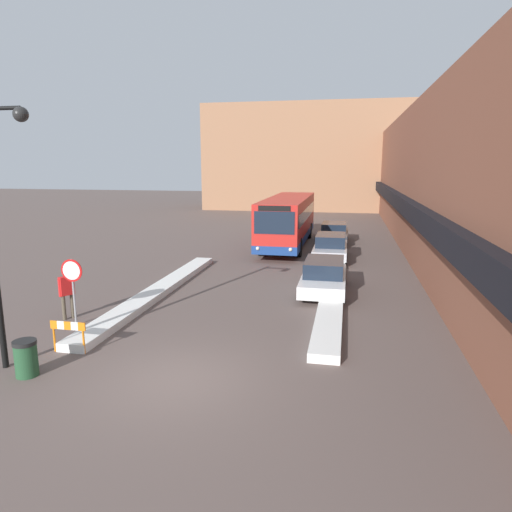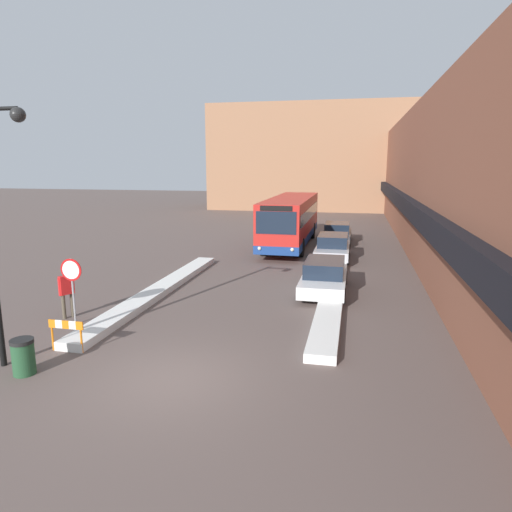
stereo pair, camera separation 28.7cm
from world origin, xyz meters
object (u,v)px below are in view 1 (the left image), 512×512
trash_bin (26,358)px  city_bus (288,220)px  parked_car_front (324,276)px  pedestrian (67,290)px  parked_car_back (334,232)px  stop_sign (72,278)px  construction_barricade (68,331)px  parked_car_middle (331,246)px

trash_bin → city_bus: bearing=78.6°
parked_car_front → pedestrian: bearing=-148.3°
parked_car_back → trash_bin: bearing=-107.5°
parked_car_back → pedestrian: 20.11m
parked_car_front → stop_sign: bearing=-143.6°
stop_sign → pedestrian: bearing=138.1°
parked_car_back → construction_barricade: (-6.84, -20.83, -0.02)m
parked_car_middle → parked_car_back: parked_car_middle is taller
city_bus → trash_bin: 20.76m
parked_car_front → parked_car_back: 12.84m
trash_bin → stop_sign: bearing=104.5°
city_bus → pedestrian: bearing=-109.3°
city_bus → pedestrian: size_ratio=6.58×
parked_car_front → trash_bin: bearing=-126.5°
parked_car_middle → construction_barricade: size_ratio=4.13×
parked_car_front → trash_bin: (-7.05, -9.53, -0.21)m
parked_car_middle → pedestrian: pedestrian is taller
pedestrian → trash_bin: (1.57, -4.20, -0.58)m
stop_sign → trash_bin: stop_sign is taller
stop_sign → pedestrian: (-0.64, 0.57, -0.59)m
parked_car_middle → construction_barricade: bearing=-114.4°
parked_car_middle → city_bus: bearing=128.5°
parked_car_front → pedestrian: pedestrian is taller
parked_car_front → trash_bin: parked_car_front is taller
stop_sign → construction_barricade: 2.59m
parked_car_front → stop_sign: 9.97m
parked_car_front → parked_car_middle: bearing=90.0°
city_bus → parked_car_back: size_ratio=2.56×
parked_car_back → stop_sign: stop_sign is taller
parked_car_middle → trash_bin: bearing=-113.0°
parked_car_back → stop_sign: (-7.99, -18.74, 0.97)m
parked_car_middle → pedestrian: size_ratio=2.57×
city_bus → parked_car_middle: 4.88m
parked_car_middle → parked_car_back: (-0.00, 5.78, -0.03)m
construction_barricade → city_bus: bearing=78.3°
stop_sign → parked_car_back: bearing=66.9°
stop_sign → trash_bin: (0.94, -3.63, -1.18)m
city_bus → trash_bin: (-4.08, -20.31, -1.28)m
trash_bin → construction_barricade: (0.21, 1.53, 0.19)m
stop_sign → trash_bin: bearing=-75.5°
stop_sign → city_bus: bearing=73.3°
pedestrian → construction_barricade: 3.23m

